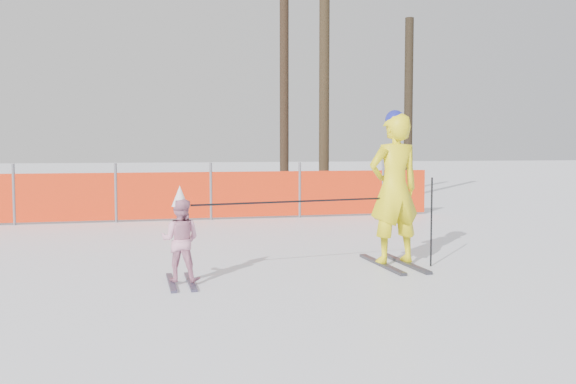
% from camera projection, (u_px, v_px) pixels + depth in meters
% --- Properties ---
extents(ground, '(120.00, 120.00, 0.00)m').
position_uv_depth(ground, '(298.00, 275.00, 7.95)').
color(ground, white).
rests_on(ground, ground).
extents(adult, '(0.78, 1.46, 2.08)m').
position_uv_depth(adult, '(394.00, 188.00, 8.55)').
color(adult, black).
rests_on(adult, ground).
extents(child, '(0.56, 1.01, 1.14)m').
position_uv_depth(child, '(180.00, 239.00, 7.43)').
color(child, black).
rests_on(child, ground).
extents(ski_poles, '(3.21, 0.48, 1.19)m').
position_uv_depth(ski_poles, '(339.00, 208.00, 8.14)').
color(ski_poles, black).
rests_on(ski_poles, ground).
extents(safety_fence, '(17.08, 0.06, 1.25)m').
position_uv_depth(safety_fence, '(39.00, 197.00, 13.11)').
color(safety_fence, '#595960').
rests_on(safety_fence, ground).
extents(tree_trunks, '(4.47, 2.69, 7.28)m').
position_uv_depth(tree_trunks, '(338.00, 88.00, 18.65)').
color(tree_trunks, '#2D2214').
rests_on(tree_trunks, ground).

